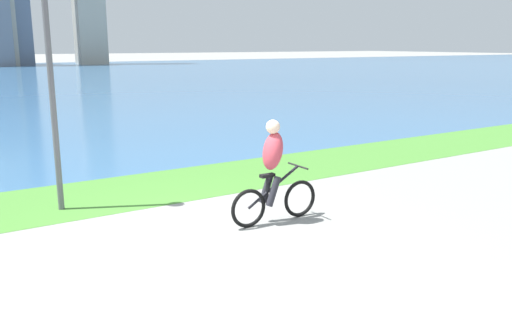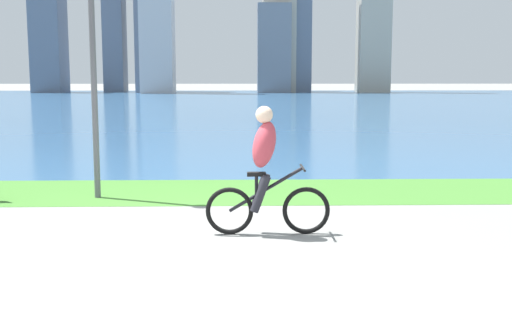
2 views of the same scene
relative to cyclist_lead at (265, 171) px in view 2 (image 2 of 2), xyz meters
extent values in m
plane|color=gray|center=(-1.35, -0.11, -0.83)|extent=(300.00, 300.00, 0.00)
cube|color=#478433|center=(-1.35, 2.99, -0.83)|extent=(120.00, 2.47, 0.01)
cube|color=#386693|center=(-1.35, 41.23, -0.83)|extent=(300.00, 74.01, 0.00)
torus|color=black|center=(0.53, 0.00, -0.52)|extent=(0.62, 0.06, 0.62)
torus|color=black|center=(-0.46, 0.00, -0.52)|extent=(0.62, 0.06, 0.62)
cylinder|color=black|center=(0.01, 0.00, -0.24)|extent=(0.96, 0.04, 0.60)
cylinder|color=black|center=(-0.11, 0.00, -0.29)|extent=(0.04, 0.04, 0.46)
cube|color=black|center=(-0.11, 0.00, -0.04)|extent=(0.24, 0.10, 0.05)
cylinder|color=black|center=(0.48, 0.00, 0.04)|extent=(0.03, 0.52, 0.03)
ellipsoid|color=#BF3F4C|center=(-0.01, 0.00, 0.34)|extent=(0.40, 0.36, 0.65)
sphere|color=beige|center=(-0.01, 0.00, 0.72)|extent=(0.22, 0.22, 0.22)
cylinder|color=#26262D|center=(-0.06, 0.10, -0.28)|extent=(0.27, 0.11, 0.49)
cylinder|color=#26262D|center=(-0.06, -0.10, -0.28)|extent=(0.27, 0.11, 0.49)
cylinder|color=#595960|center=(-2.72, 2.50, 1.19)|extent=(0.10, 0.10, 4.04)
cube|color=slate|center=(-23.38, 69.12, 6.39)|extent=(3.55, 4.42, 14.44)
cube|color=slate|center=(-10.89, 69.21, 7.78)|extent=(3.89, 3.72, 17.23)
cube|color=#8C939E|center=(-10.66, 73.25, 8.65)|extent=(3.31, 3.37, 18.96)
cube|color=slate|center=(3.78, 67.40, 4.41)|extent=(3.96, 2.59, 10.49)
cube|color=#8C939E|center=(7.20, 73.83, 4.17)|extent=(2.26, 3.14, 10.01)
camera|label=1|loc=(-4.52, -6.65, 1.97)|focal=36.99mm
camera|label=2|loc=(-0.32, -7.84, 1.20)|focal=43.66mm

